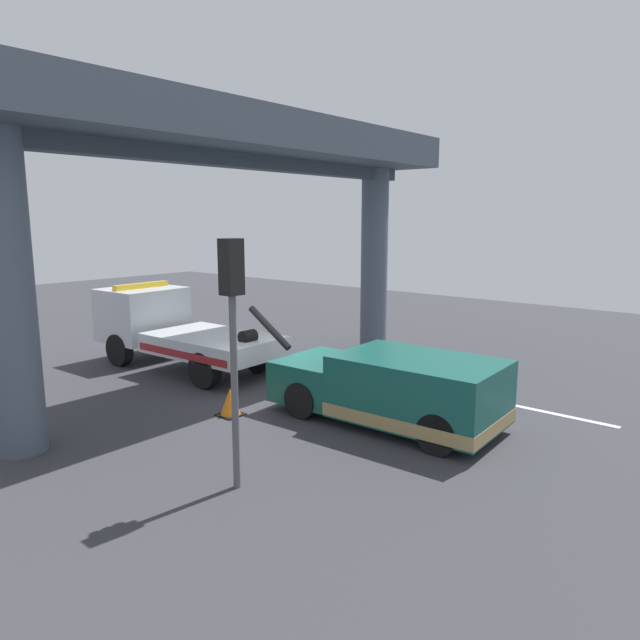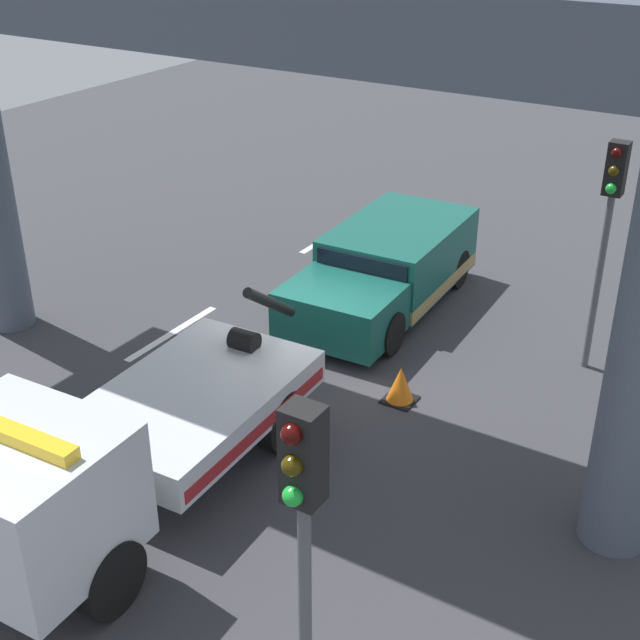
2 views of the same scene
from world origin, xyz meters
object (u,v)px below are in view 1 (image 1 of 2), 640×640
at_px(traffic_light_near, 232,309).
at_px(towed_van_green, 395,390).
at_px(tow_truck_white, 171,327).
at_px(traffic_cone_orange, 230,402).

bearing_deg(traffic_light_near, towed_van_green, -95.12).
distance_m(tow_truck_white, traffic_light_near, 9.02).
relative_size(towed_van_green, traffic_light_near, 1.26).
bearing_deg(traffic_cone_orange, traffic_light_near, 140.16).
distance_m(tow_truck_white, traffic_cone_orange, 5.35).
bearing_deg(tow_truck_white, traffic_light_near, 150.97).
xyz_separation_m(tow_truck_white, towed_van_green, (-8.11, -0.04, -0.42)).
bearing_deg(towed_van_green, tow_truck_white, 0.25).
height_order(tow_truck_white, traffic_cone_orange, tow_truck_white).
relative_size(tow_truck_white, traffic_light_near, 1.74).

